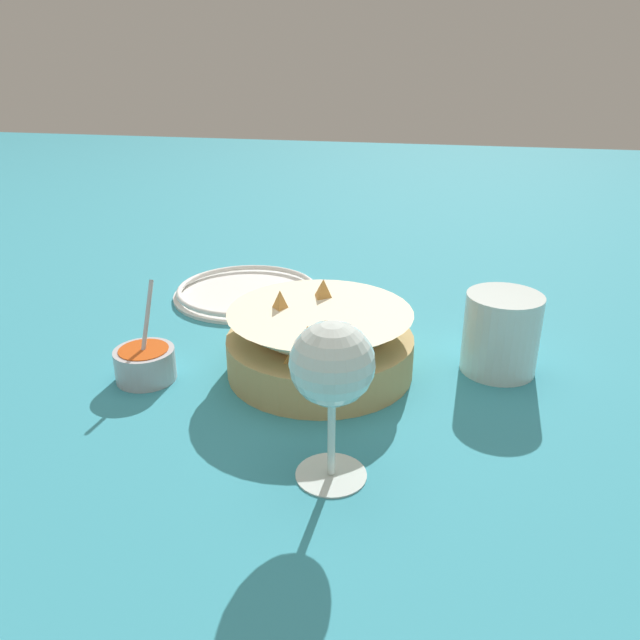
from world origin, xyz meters
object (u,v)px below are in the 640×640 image
wine_glass (332,369)px  beer_mug (501,335)px  sauce_cup (145,362)px  side_plate (247,291)px  food_basket (320,343)px

wine_glass → beer_mug: wine_glass is taller
sauce_cup → beer_mug: (0.11, -0.40, 0.02)m
sauce_cup → wine_glass: (-0.13, -0.24, 0.09)m
beer_mug → side_plate: bearing=65.2°
wine_glass → side_plate: (0.41, 0.21, -0.10)m
side_plate → food_basket: bearing=-143.6°
wine_glass → beer_mug: size_ratio=1.19×
food_basket → wine_glass: (-0.19, -0.05, 0.07)m
wine_glass → beer_mug: bearing=-32.9°
food_basket → sauce_cup: bearing=107.4°
food_basket → side_plate: (0.22, 0.16, -0.03)m
sauce_cup → beer_mug: sauce_cup is taller
beer_mug → sauce_cup: bearing=105.2°
sauce_cup → beer_mug: bearing=-74.8°
food_basket → sauce_cup: size_ratio=1.98×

